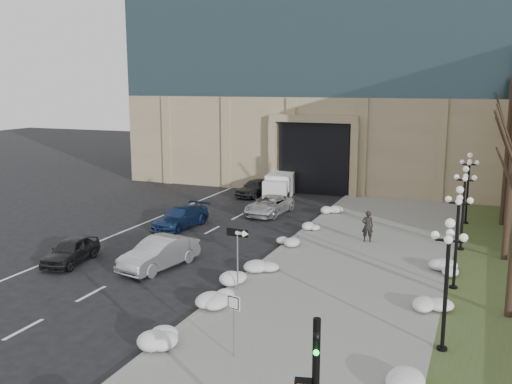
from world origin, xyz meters
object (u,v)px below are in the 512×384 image
(car_c, at_px, (180,217))
(one_way_sign, at_px, (241,241))
(lamppost_b, at_px, (458,224))
(car_e, at_px, (256,187))
(lamppost_a, at_px, (447,267))
(box_truck, at_px, (281,184))
(car_d, at_px, (269,205))
(keep_sign, at_px, (234,313))
(pedestrian, at_px, (368,226))
(lamppost_c, at_px, (464,197))
(lamppost_d, at_px, (468,179))
(car_b, at_px, (159,253))
(car_a, at_px, (71,251))

(car_c, bearing_deg, one_way_sign, -41.46)
(car_c, xyz_separation_m, lamppost_b, (16.99, -5.34, 2.40))
(car_e, xyz_separation_m, lamppost_a, (16.42, -23.26, 2.35))
(lamppost_b, bearing_deg, box_truck, 129.07)
(car_d, bearing_deg, car_c, -121.10)
(box_truck, bearing_deg, keep_sign, -82.65)
(car_c, height_order, pedestrian, pedestrian)
(car_d, relative_size, lamppost_c, 1.00)
(keep_sign, relative_size, lamppost_d, 0.48)
(one_way_sign, height_order, lamppost_a, lamppost_a)
(car_e, bearing_deg, lamppost_c, -21.45)
(car_e, relative_size, lamppost_d, 0.89)
(car_e, xyz_separation_m, keep_sign, (9.98, -26.45, 0.95))
(car_b, relative_size, lamppost_b, 0.98)
(car_d, distance_m, lamppost_b, 17.22)
(lamppost_d, bearing_deg, car_d, -171.26)
(car_d, height_order, car_e, car_e)
(car_a, height_order, car_b, car_b)
(car_b, distance_m, car_c, 8.20)
(keep_sign, bearing_deg, car_a, 162.82)
(lamppost_a, height_order, lamppost_d, same)
(car_a, relative_size, lamppost_b, 0.82)
(box_truck, xyz_separation_m, keep_sign, (8.25, -27.78, 0.79))
(box_truck, relative_size, lamppost_c, 1.26)
(one_way_sign, distance_m, keep_sign, 6.23)
(car_c, height_order, one_way_sign, one_way_sign)
(one_way_sign, xyz_separation_m, lamppost_d, (8.69, 16.93, 0.66))
(lamppost_b, bearing_deg, car_d, 139.82)
(car_c, bearing_deg, car_b, -61.19)
(car_d, xyz_separation_m, lamppost_a, (13.02, -17.50, 2.41))
(car_d, xyz_separation_m, one_way_sign, (4.34, -14.93, 1.75))
(keep_sign, xyz_separation_m, lamppost_c, (6.43, 16.19, 1.40))
(lamppost_a, height_order, lamppost_b, same)
(lamppost_b, relative_size, lamppost_d, 1.00)
(box_truck, height_order, one_way_sign, one_way_sign)
(car_a, height_order, one_way_sign, one_way_sign)
(pedestrian, height_order, lamppost_d, lamppost_d)
(car_b, distance_m, box_truck, 20.36)
(car_b, xyz_separation_m, keep_sign, (7.47, -7.44, 0.91))
(car_e, xyz_separation_m, pedestrian, (11.31, -10.63, 0.31))
(car_d, height_order, lamppost_a, lamppost_a)
(car_d, bearing_deg, car_a, -107.21)
(car_c, height_order, box_truck, box_truck)
(car_c, bearing_deg, lamppost_b, -10.75)
(car_e, bearing_deg, car_c, -82.29)
(car_e, distance_m, lamppost_b, 23.58)
(car_b, height_order, pedestrian, pedestrian)
(car_d, height_order, one_way_sign, one_way_sign)
(box_truck, relative_size, one_way_sign, 2.05)
(car_b, height_order, lamppost_d, lamppost_d)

